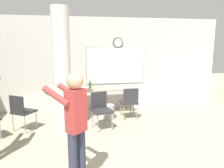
# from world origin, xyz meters

# --- Properties ---
(wall_back) EXTENTS (8.00, 0.15, 2.80)m
(wall_back) POSITION_xyz_m (0.01, 5.06, 1.40)
(wall_back) COLOR silver
(wall_back) RESTS_ON ground_plane
(support_pillar) EXTENTS (0.39, 0.39, 2.80)m
(support_pillar) POSITION_xyz_m (-0.90, 3.29, 1.40)
(support_pillar) COLOR silver
(support_pillar) RESTS_ON ground_plane
(folding_table) EXTENTS (1.57, 0.63, 0.75)m
(folding_table) POSITION_xyz_m (0.23, 4.52, 0.69)
(folding_table) COLOR tan
(folding_table) RESTS_ON ground_plane
(bottle_on_table) EXTENTS (0.07, 0.07, 0.24)m
(bottle_on_table) POSITION_xyz_m (-0.18, 4.61, 0.84)
(bottle_on_table) COLOR #1E6B2D
(bottle_on_table) RESTS_ON folding_table
(waste_bin) EXTENTS (0.30, 0.30, 0.39)m
(waste_bin) POSITION_xyz_m (0.26, 3.98, 0.20)
(waste_bin) COLOR #B2B2B7
(waste_bin) RESTS_ON ground_plane
(chair_table_left) EXTENTS (0.53, 0.53, 0.87)m
(chair_table_left) POSITION_xyz_m (-0.81, 3.98, 0.51)
(chair_table_left) COLOR #2D2D33
(chair_table_left) RESTS_ON ground_plane
(chair_table_front) EXTENTS (0.53, 0.53, 0.87)m
(chair_table_front) POSITION_xyz_m (-0.03, 3.36, 0.51)
(chair_table_front) COLOR #2D2D33
(chair_table_front) RESTS_ON ground_plane
(chair_table_right) EXTENTS (0.45, 0.45, 0.87)m
(chair_table_right) POSITION_xyz_m (0.81, 3.86, 0.51)
(chair_table_right) COLOR #2D2D33
(chair_table_right) RESTS_ON ground_plane
(chair_near_pillar) EXTENTS (0.61, 0.61, 0.87)m
(chair_near_pillar) POSITION_xyz_m (-1.85, 3.50, 0.51)
(chair_near_pillar) COLOR #2D2D33
(chair_near_pillar) RESTS_ON ground_plane
(person_playing_front) EXTENTS (0.62, 0.64, 1.64)m
(person_playing_front) POSITION_xyz_m (-0.67, 1.25, 0.96)
(person_playing_front) COLOR #2D3347
(person_playing_front) RESTS_ON ground_plane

